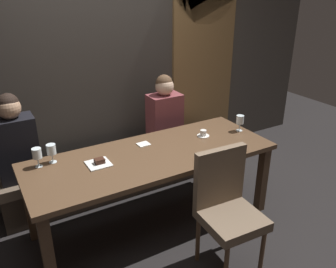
% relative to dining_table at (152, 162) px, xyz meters
% --- Properties ---
extents(ground, '(9.00, 9.00, 0.00)m').
position_rel_dining_table_xyz_m(ground, '(0.00, 0.00, -0.65)').
color(ground, black).
extents(back_wall_tiled, '(6.00, 0.12, 3.00)m').
position_rel_dining_table_xyz_m(back_wall_tiled, '(0.00, 1.22, 0.85)').
color(back_wall_tiled, '#423D38').
rests_on(back_wall_tiled, ground).
extents(arched_door, '(0.90, 0.05, 2.55)m').
position_rel_dining_table_xyz_m(arched_door, '(1.35, 1.15, 0.71)').
color(arched_door, olive).
rests_on(arched_door, ground).
extents(dining_table, '(2.20, 0.84, 0.74)m').
position_rel_dining_table_xyz_m(dining_table, '(0.00, 0.00, 0.00)').
color(dining_table, '#493422').
rests_on(dining_table, ground).
extents(banquette_bench, '(2.50, 0.44, 0.45)m').
position_rel_dining_table_xyz_m(banquette_bench, '(0.00, 0.70, -0.42)').
color(banquette_bench, '#40352A').
rests_on(banquette_bench, ground).
extents(chair_near_side, '(0.46, 0.46, 0.98)m').
position_rel_dining_table_xyz_m(chair_near_side, '(0.27, -0.72, -0.09)').
color(chair_near_side, brown).
rests_on(chair_near_side, ground).
extents(diner_redhead, '(0.36, 0.24, 0.82)m').
position_rel_dining_table_xyz_m(diner_redhead, '(-1.02, 0.68, 0.18)').
color(diner_redhead, black).
rests_on(diner_redhead, banquette_bench).
extents(diner_bearded, '(0.36, 0.24, 0.77)m').
position_rel_dining_table_xyz_m(diner_bearded, '(0.54, 0.72, 0.16)').
color(diner_bearded, brown).
rests_on(diner_bearded, banquette_bench).
extents(wine_glass_near_left, '(0.08, 0.08, 0.16)m').
position_rel_dining_table_xyz_m(wine_glass_near_left, '(-0.79, 0.28, 0.20)').
color(wine_glass_near_left, silver).
rests_on(wine_glass_near_left, dining_table).
extents(wine_glass_end_right, '(0.08, 0.08, 0.16)m').
position_rel_dining_table_xyz_m(wine_glass_end_right, '(1.01, 0.01, 0.20)').
color(wine_glass_end_right, silver).
rests_on(wine_glass_end_right, dining_table).
extents(wine_glass_center_back, '(0.08, 0.08, 0.16)m').
position_rel_dining_table_xyz_m(wine_glass_center_back, '(-0.91, 0.26, 0.20)').
color(wine_glass_center_back, silver).
rests_on(wine_glass_center_back, dining_table).
extents(espresso_cup, '(0.12, 0.12, 0.06)m').
position_rel_dining_table_xyz_m(espresso_cup, '(0.61, 0.08, 0.11)').
color(espresso_cup, white).
rests_on(espresso_cup, dining_table).
extents(dessert_plate, '(0.19, 0.19, 0.05)m').
position_rel_dining_table_xyz_m(dessert_plate, '(-0.47, 0.05, 0.10)').
color(dessert_plate, white).
rests_on(dessert_plate, dining_table).
extents(folded_napkin, '(0.11, 0.10, 0.01)m').
position_rel_dining_table_xyz_m(folded_napkin, '(0.02, 0.21, 0.09)').
color(folded_napkin, silver).
rests_on(folded_napkin, dining_table).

